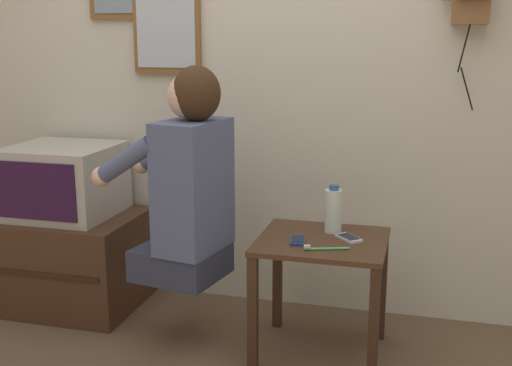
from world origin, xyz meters
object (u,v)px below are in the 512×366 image
object	(u,v)px
person	(188,181)
toothbrush	(324,248)
wall_mirror	(166,12)
television	(64,180)
cell_phone_spare	(349,238)
water_bottle	(333,210)
cell_phone_held	(298,240)

from	to	relation	value
person	toothbrush	world-z (taller)	person
wall_mirror	toothbrush	xyz separation A→B (m)	(0.92, -0.64, -0.95)
person	wall_mirror	world-z (taller)	wall_mirror
person	television	size ratio (longest dim) A/B	1.84
cell_phone_spare	water_bottle	distance (m)	0.15
water_bottle	person	bearing A→B (deg)	-165.04
television	person	bearing A→B (deg)	-19.51
wall_mirror	water_bottle	size ratio (longest dim) A/B	2.89
cell_phone_spare	cell_phone_held	bearing A→B (deg)	160.95
person	television	distance (m)	0.83
television	toothbrush	world-z (taller)	television
wall_mirror	toothbrush	world-z (taller)	wall_mirror
wall_mirror	cell_phone_spare	distance (m)	1.46
television	cell_phone_held	bearing A→B (deg)	-12.70
television	cell_phone_spare	bearing A→B (deg)	-7.70
cell_phone_spare	toothbrush	distance (m)	0.18
toothbrush	water_bottle	bearing A→B (deg)	-18.34
toothbrush	television	bearing A→B (deg)	57.09
wall_mirror	person	bearing A→B (deg)	-60.88
person	toothbrush	size ratio (longest dim) A/B	5.21
television	wall_mirror	bearing A→B (deg)	30.11
cell_phone_held	cell_phone_spare	distance (m)	0.22
toothbrush	cell_phone_spare	bearing A→B (deg)	-44.14
television	cell_phone_held	world-z (taller)	television
water_bottle	wall_mirror	bearing A→B (deg)	157.25
wall_mirror	television	bearing A→B (deg)	-149.89
wall_mirror	cell_phone_held	xyz separation A→B (m)	(0.80, -0.56, -0.95)
person	television	world-z (taller)	person
television	wall_mirror	distance (m)	1.00
wall_mirror	toothbrush	bearing A→B (deg)	-34.79
wall_mirror	water_bottle	world-z (taller)	wall_mirror
cell_phone_spare	toothbrush	size ratio (longest dim) A/B	0.73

